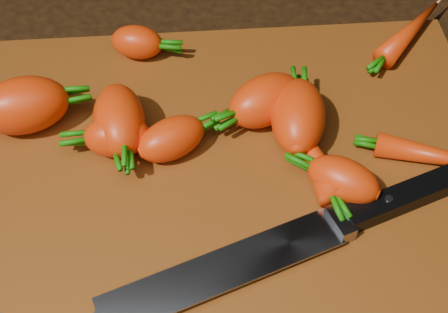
{
  "coord_description": "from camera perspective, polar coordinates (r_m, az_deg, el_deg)",
  "views": [
    {
      "loc": [
        -0.03,
        -0.33,
        0.45
      ],
      "look_at": [
        0.0,
        0.01,
        0.03
      ],
      "focal_mm": 50.0,
      "sensor_mm": 36.0,
      "label": 1
    }
  ],
  "objects": [
    {
      "name": "ground",
      "position": [
        0.56,
        0.08,
        -3.03
      ],
      "size": [
        2.0,
        2.0,
        0.01
      ],
      "primitive_type": "cube",
      "color": "black"
    },
    {
      "name": "cutting_board",
      "position": [
        0.55,
        0.08,
        -2.36
      ],
      "size": [
        0.5,
        0.4,
        0.01
      ],
      "primitive_type": "cube",
      "color": "brown",
      "rests_on": "ground"
    },
    {
      "name": "carrot_0",
      "position": [
        0.6,
        -17.86,
        4.46
      ],
      "size": [
        0.09,
        0.07,
        0.05
      ],
      "primitive_type": "ellipsoid",
      "rotation": [
        0.0,
        0.0,
        0.21
      ],
      "color": "#EC3C0E",
      "rests_on": "cutting_board"
    },
    {
      "name": "carrot_1",
      "position": [
        0.56,
        -9.77,
        1.89
      ],
      "size": [
        0.06,
        0.04,
        0.04
      ],
      "primitive_type": "ellipsoid",
      "rotation": [
        0.0,
        0.0,
        3.16
      ],
      "color": "#EC3C0E",
      "rests_on": "cutting_board"
    },
    {
      "name": "carrot_2",
      "position": [
        0.57,
        -9.56,
        3.33
      ],
      "size": [
        0.06,
        0.09,
        0.05
      ],
      "primitive_type": "ellipsoid",
      "rotation": [
        0.0,
        0.0,
        -1.45
      ],
      "color": "#EC3C0E",
      "rests_on": "cutting_board"
    },
    {
      "name": "carrot_3",
      "position": [
        0.57,
        6.8,
        3.67
      ],
      "size": [
        0.06,
        0.09,
        0.05
      ],
      "primitive_type": "ellipsoid",
      "rotation": [
        0.0,
        0.0,
        1.41
      ],
      "color": "#EC3C0E",
      "rests_on": "cutting_board"
    },
    {
      "name": "carrot_4",
      "position": [
        0.58,
        3.81,
        5.15
      ],
      "size": [
        0.09,
        0.08,
        0.05
      ],
      "primitive_type": "ellipsoid",
      "rotation": [
        0.0,
        0.0,
        3.64
      ],
      "color": "#EC3C0E",
      "rests_on": "cutting_board"
    },
    {
      "name": "carrot_5",
      "position": [
        0.65,
        -7.95,
        10.32
      ],
      "size": [
        0.06,
        0.05,
        0.03
      ],
      "primitive_type": "ellipsoid",
      "rotation": [
        0.0,
        0.0,
        -0.26
      ],
      "color": "#EC3C0E",
      "rests_on": "cutting_board"
    },
    {
      "name": "carrot_6",
      "position": [
        0.53,
        10.86,
        -2.11
      ],
      "size": [
        0.07,
        0.07,
        0.04
      ],
      "primitive_type": "ellipsoid",
      "rotation": [
        0.0,
        0.0,
        2.54
      ],
      "color": "#EC3C0E",
      "rests_on": "cutting_board"
    },
    {
      "name": "carrot_7",
      "position": [
        0.7,
        16.72,
        11.0
      ],
      "size": [
        0.1,
        0.1,
        0.02
      ],
      "primitive_type": "ellipsoid",
      "rotation": [
        0.0,
        0.0,
        0.81
      ],
      "color": "#EC3C0E",
      "rests_on": "cutting_board"
    },
    {
      "name": "carrot_9",
      "position": [
        0.55,
        7.92,
        0.5
      ],
      "size": [
        0.05,
        0.11,
        0.03
      ],
      "primitive_type": "ellipsoid",
      "rotation": [
        0.0,
        0.0,
        1.79
      ],
      "color": "#EC3C0E",
      "rests_on": "cutting_board"
    },
    {
      "name": "carrot_10",
      "position": [
        0.55,
        -4.82,
        1.64
      ],
      "size": [
        0.07,
        0.06,
        0.04
      ],
      "primitive_type": "ellipsoid",
      "rotation": [
        0.0,
        0.0,
        0.48
      ],
      "color": "#EC3C0E",
      "rests_on": "cutting_board"
    },
    {
      "name": "knife",
      "position": [
        0.49,
        1.98,
        -9.51
      ],
      "size": [
        0.31,
        0.14,
        0.02
      ],
      "rotation": [
        0.0,
        0.0,
        0.34
      ],
      "color": "gray",
      "rests_on": "cutting_board"
    }
  ]
}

